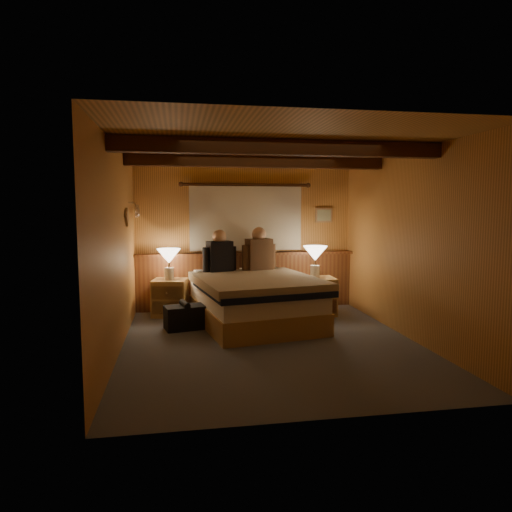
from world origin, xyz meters
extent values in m
plane|color=#4C505A|center=(0.00, 0.00, 0.00)|extent=(4.20, 4.20, 0.00)
plane|color=tan|center=(0.00, 0.00, 2.40)|extent=(4.20, 4.20, 0.00)
plane|color=#D6974D|center=(0.00, 2.10, 1.20)|extent=(3.60, 0.00, 3.60)
plane|color=#D6974D|center=(-1.80, 0.00, 1.20)|extent=(0.00, 4.20, 4.20)
plane|color=#D6974D|center=(1.80, 0.00, 1.20)|extent=(0.00, 4.20, 4.20)
plane|color=#D6974D|center=(0.00, -2.10, 1.20)|extent=(3.60, 0.00, 3.60)
cube|color=brown|center=(0.00, 2.04, 0.45)|extent=(3.60, 0.12, 0.90)
cube|color=brown|center=(0.00, 1.98, 0.92)|extent=(3.60, 0.22, 0.04)
cylinder|color=#432010|center=(0.00, 2.02, 2.05)|extent=(2.10, 0.05, 0.05)
sphere|color=#432010|center=(-1.05, 2.02, 2.05)|extent=(0.08, 0.08, 0.08)
sphere|color=#432010|center=(1.05, 2.02, 2.05)|extent=(0.08, 0.08, 0.08)
cube|color=silver|center=(0.00, 2.03, 1.50)|extent=(1.85, 0.08, 1.05)
cube|color=#432010|center=(0.00, -0.60, 2.31)|extent=(3.60, 0.15, 0.16)
cube|color=#432010|center=(0.00, 0.90, 2.31)|extent=(3.60, 0.15, 0.16)
cylinder|color=silver|center=(-1.74, 1.60, 1.75)|extent=(0.03, 0.55, 0.03)
torus|color=silver|center=(-1.71, 1.45, 1.63)|extent=(0.01, 0.21, 0.21)
torus|color=silver|center=(-1.71, 1.68, 1.63)|extent=(0.01, 0.21, 0.21)
cube|color=#A47B52|center=(1.35, 2.08, 1.55)|extent=(0.30, 0.03, 0.25)
cube|color=#BFB69D|center=(1.35, 2.06, 1.55)|extent=(0.24, 0.01, 0.19)
cube|color=#AC7B49|center=(-0.04, 0.96, 0.15)|extent=(1.82, 2.23, 0.30)
cube|color=white|center=(-0.04, 0.96, 0.42)|extent=(1.77, 2.18, 0.24)
cube|color=black|center=(0.00, 0.72, 0.57)|extent=(1.81, 1.84, 0.08)
cube|color=tan|center=(-0.02, 0.85, 0.64)|extent=(1.89, 2.05, 0.12)
cube|color=white|center=(-0.55, 1.66, 0.62)|extent=(0.65, 0.44, 0.16)
cube|color=white|center=(0.20, 1.80, 0.62)|extent=(0.65, 0.44, 0.16)
cube|color=#AC7B49|center=(-1.25, 1.71, 0.28)|extent=(0.59, 0.55, 0.57)
cube|color=brown|center=(-1.29, 1.49, 0.40)|extent=(0.46, 0.10, 0.20)
cube|color=brown|center=(-1.29, 1.49, 0.17)|extent=(0.46, 0.10, 0.20)
cylinder|color=silver|center=(-1.29, 1.49, 0.40)|extent=(0.03, 0.03, 0.03)
cylinder|color=silver|center=(-1.29, 1.49, 0.17)|extent=(0.03, 0.03, 0.03)
cube|color=#AC7B49|center=(1.04, 1.39, 0.29)|extent=(0.55, 0.50, 0.58)
cube|color=brown|center=(1.03, 1.16, 0.41)|extent=(0.48, 0.04, 0.20)
cube|color=brown|center=(1.03, 1.16, 0.18)|extent=(0.48, 0.04, 0.20)
cylinder|color=silver|center=(1.03, 1.16, 0.41)|extent=(0.03, 0.03, 0.03)
cylinder|color=silver|center=(1.03, 1.16, 0.18)|extent=(0.03, 0.03, 0.03)
cylinder|color=white|center=(-1.25, 1.71, 0.66)|extent=(0.14, 0.14, 0.18)
cylinder|color=silver|center=(-1.25, 1.71, 0.78)|extent=(0.02, 0.02, 0.10)
cone|color=beige|center=(-1.25, 1.71, 0.93)|extent=(0.37, 0.37, 0.22)
cylinder|color=white|center=(1.01, 1.44, 0.68)|extent=(0.15, 0.15, 0.19)
cylinder|color=silver|center=(1.01, 1.44, 0.81)|extent=(0.03, 0.03, 0.11)
cone|color=beige|center=(1.01, 1.44, 0.96)|extent=(0.38, 0.38, 0.23)
cube|color=black|center=(-0.48, 1.58, 0.92)|extent=(0.42, 0.32, 0.49)
cylinder|color=black|center=(-0.69, 1.51, 0.88)|extent=(0.12, 0.12, 0.40)
cylinder|color=black|center=(-0.27, 1.64, 0.88)|extent=(0.12, 0.12, 0.40)
sphere|color=#DFA885|center=(-0.48, 1.58, 1.23)|extent=(0.22, 0.22, 0.22)
cube|color=#4F331F|center=(0.15, 1.67, 0.93)|extent=(0.44, 0.32, 0.52)
cylinder|color=#4F331F|center=(-0.07, 1.61, 0.89)|extent=(0.12, 0.12, 0.41)
cylinder|color=#4F331F|center=(0.37, 1.73, 0.89)|extent=(0.12, 0.12, 0.41)
sphere|color=#DFA885|center=(0.15, 1.67, 1.26)|extent=(0.23, 0.23, 0.23)
cube|color=black|center=(-1.03, 0.86, 0.16)|extent=(0.60, 0.44, 0.33)
cylinder|color=black|center=(-1.03, 0.86, 0.35)|extent=(0.16, 0.34, 0.09)
camera|label=1|loc=(-1.11, -5.42, 1.67)|focal=32.00mm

